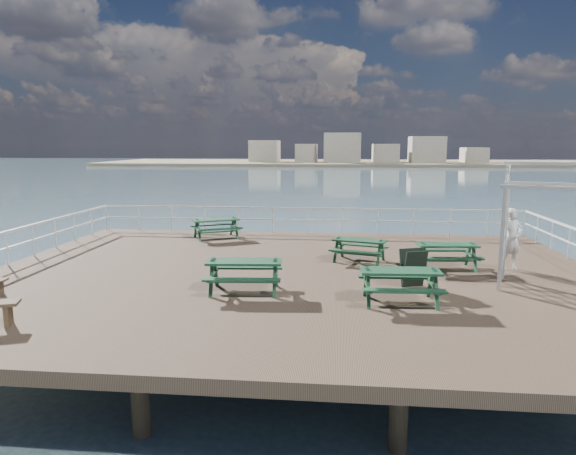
{
  "coord_description": "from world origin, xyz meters",
  "views": [
    {
      "loc": [
        1.33,
        -14.56,
        3.72
      ],
      "look_at": [
        -0.28,
        1.46,
        1.1
      ],
      "focal_mm": 32.0,
      "sensor_mm": 36.0,
      "label": 1
    }
  ],
  "objects_px": {
    "trellis_arbor": "(555,234)",
    "person": "(512,239)",
    "picnic_table_e": "(400,279)",
    "picnic_table_d": "(244,269)",
    "picnic_table_c": "(447,251)",
    "picnic_table_a": "(216,224)",
    "picnic_table_b": "(359,245)"
  },
  "relations": [
    {
      "from": "picnic_table_c",
      "to": "picnic_table_d",
      "type": "relative_size",
      "value": 0.94
    },
    {
      "from": "picnic_table_c",
      "to": "picnic_table_d",
      "type": "bearing_deg",
      "value": -156.76
    },
    {
      "from": "trellis_arbor",
      "to": "person",
      "type": "bearing_deg",
      "value": 119.22
    },
    {
      "from": "picnic_table_c",
      "to": "picnic_table_e",
      "type": "bearing_deg",
      "value": -121.72
    },
    {
      "from": "picnic_table_b",
      "to": "person",
      "type": "relative_size",
      "value": 1.07
    },
    {
      "from": "picnic_table_e",
      "to": "person",
      "type": "relative_size",
      "value": 1.04
    },
    {
      "from": "picnic_table_a",
      "to": "trellis_arbor",
      "type": "distance_m",
      "value": 12.21
    },
    {
      "from": "picnic_table_b",
      "to": "picnic_table_c",
      "type": "distance_m",
      "value": 2.69
    },
    {
      "from": "picnic_table_b",
      "to": "picnic_table_c",
      "type": "relative_size",
      "value": 1.05
    },
    {
      "from": "person",
      "to": "picnic_table_d",
      "type": "bearing_deg",
      "value": -174.98
    },
    {
      "from": "picnic_table_c",
      "to": "person",
      "type": "height_order",
      "value": "person"
    },
    {
      "from": "picnic_table_c",
      "to": "picnic_table_e",
      "type": "xyz_separation_m",
      "value": [
        -1.8,
        -3.57,
        0.03
      ]
    },
    {
      "from": "picnic_table_a",
      "to": "picnic_table_e",
      "type": "distance_m",
      "value": 10.12
    },
    {
      "from": "picnic_table_e",
      "to": "picnic_table_d",
      "type": "bearing_deg",
      "value": 169.37
    },
    {
      "from": "picnic_table_c",
      "to": "picnic_table_b",
      "type": "bearing_deg",
      "value": 159.55
    },
    {
      "from": "picnic_table_c",
      "to": "person",
      "type": "bearing_deg",
      "value": -1.2
    },
    {
      "from": "trellis_arbor",
      "to": "person",
      "type": "height_order",
      "value": "trellis_arbor"
    },
    {
      "from": "picnic_table_a",
      "to": "picnic_table_d",
      "type": "distance_m",
      "value": 7.75
    },
    {
      "from": "trellis_arbor",
      "to": "person",
      "type": "xyz_separation_m",
      "value": [
        -0.34,
        2.19,
        -0.53
      ]
    },
    {
      "from": "person",
      "to": "picnic_table_a",
      "type": "bearing_deg",
      "value": 139.67
    },
    {
      "from": "picnic_table_c",
      "to": "trellis_arbor",
      "type": "height_order",
      "value": "trellis_arbor"
    },
    {
      "from": "picnic_table_d",
      "to": "picnic_table_e",
      "type": "relative_size",
      "value": 1.04
    },
    {
      "from": "person",
      "to": "picnic_table_e",
      "type": "bearing_deg",
      "value": -152.62
    },
    {
      "from": "trellis_arbor",
      "to": "picnic_table_d",
      "type": "bearing_deg",
      "value": -152.67
    },
    {
      "from": "picnic_table_b",
      "to": "picnic_table_c",
      "type": "height_order",
      "value": "picnic_table_c"
    },
    {
      "from": "picnic_table_e",
      "to": "person",
      "type": "xyz_separation_m",
      "value": [
        3.69,
        3.7,
        0.34
      ]
    },
    {
      "from": "picnic_table_c",
      "to": "picnic_table_d",
      "type": "height_order",
      "value": "picnic_table_d"
    },
    {
      "from": "picnic_table_b",
      "to": "picnic_table_c",
      "type": "xyz_separation_m",
      "value": [
        2.59,
        -0.72,
        0.03
      ]
    },
    {
      "from": "picnic_table_a",
      "to": "picnic_table_d",
      "type": "xyz_separation_m",
      "value": [
        2.52,
        -7.33,
        0.03
      ]
    },
    {
      "from": "picnic_table_a",
      "to": "picnic_table_e",
      "type": "xyz_separation_m",
      "value": [
        6.35,
        -7.88,
        0.02
      ]
    },
    {
      "from": "picnic_table_d",
      "to": "trellis_arbor",
      "type": "xyz_separation_m",
      "value": [
        7.87,
        0.97,
        0.87
      ]
    },
    {
      "from": "picnic_table_d",
      "to": "trellis_arbor",
      "type": "height_order",
      "value": "trellis_arbor"
    }
  ]
}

